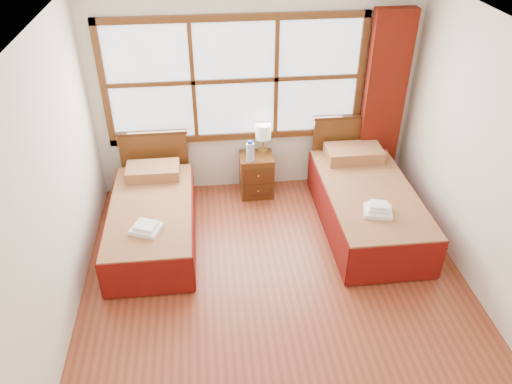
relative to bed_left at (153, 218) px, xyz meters
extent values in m
plane|color=brown|center=(1.30, -1.20, -0.28)|extent=(4.50, 4.50, 0.00)
plane|color=white|center=(1.30, -1.20, 2.32)|extent=(4.50, 4.50, 0.00)
plane|color=silver|center=(1.30, 1.05, 1.02)|extent=(4.00, 0.00, 4.00)
plane|color=silver|center=(-0.70, -1.20, 1.02)|extent=(0.00, 4.50, 4.50)
plane|color=silver|center=(3.30, -1.20, 1.02)|extent=(0.00, 4.50, 4.50)
cube|color=white|center=(1.05, 1.02, 1.22)|extent=(3.00, 0.02, 1.40)
cube|color=#532D12|center=(1.05, 1.00, 0.48)|extent=(3.16, 0.06, 0.08)
cube|color=#532D12|center=(1.05, 1.00, 1.96)|extent=(3.16, 0.06, 0.08)
cube|color=#532D12|center=(-0.49, 1.00, 1.22)|extent=(0.08, 0.06, 1.56)
cube|color=#532D12|center=(2.59, 1.00, 1.22)|extent=(0.08, 0.06, 1.56)
cube|color=#532D12|center=(0.55, 1.00, 1.22)|extent=(0.05, 0.05, 1.40)
cube|color=#532D12|center=(1.55, 1.00, 1.22)|extent=(0.05, 0.05, 1.40)
cube|color=#532D12|center=(1.05, 1.00, 1.22)|extent=(3.00, 0.05, 0.05)
cube|color=#601409|center=(2.90, 0.91, 0.89)|extent=(0.50, 0.16, 2.30)
cube|color=#3E200D|center=(0.00, -0.07, -0.15)|extent=(0.81, 1.62, 0.26)
cube|color=#631D0E|center=(0.00, -0.07, 0.10)|extent=(0.91, 1.80, 0.22)
cube|color=maroon|center=(-0.46, -0.07, -0.03)|extent=(0.03, 1.80, 0.45)
cube|color=maroon|center=(0.46, -0.07, -0.03)|extent=(0.03, 1.80, 0.45)
cube|color=maroon|center=(0.00, -0.97, -0.03)|extent=(0.91, 0.03, 0.45)
cube|color=#631D0E|center=(0.00, 0.58, 0.28)|extent=(0.64, 0.37, 0.14)
cube|color=#532D12|center=(0.00, 0.94, 0.16)|extent=(0.85, 0.06, 0.88)
cube|color=#3E200D|center=(0.00, 0.94, 0.61)|extent=(0.88, 0.08, 0.04)
cube|color=#3E200D|center=(2.51, -0.07, -0.13)|extent=(0.89, 1.79, 0.29)
cube|color=#631D0E|center=(2.51, -0.07, 0.13)|extent=(1.00, 1.98, 0.24)
cube|color=maroon|center=(2.01, -0.07, -0.01)|extent=(0.03, 1.98, 0.50)
cube|color=maroon|center=(3.01, -0.07, -0.01)|extent=(0.03, 1.98, 0.50)
cube|color=maroon|center=(2.51, -1.06, -0.01)|extent=(1.00, 0.03, 0.50)
cube|color=#631D0E|center=(2.51, 0.65, 0.33)|extent=(0.70, 0.41, 0.16)
cube|color=#532D12|center=(2.51, 0.94, 0.21)|extent=(0.93, 0.06, 0.97)
cube|color=#3E200D|center=(2.51, 0.94, 0.70)|extent=(0.97, 0.08, 0.04)
cube|color=#532D12|center=(1.29, 0.80, 0.00)|extent=(0.42, 0.38, 0.56)
cube|color=#3E200D|center=(1.29, 0.60, -0.11)|extent=(0.37, 0.02, 0.17)
cube|color=#3E200D|center=(1.29, 0.60, 0.12)|extent=(0.37, 0.02, 0.17)
sphere|color=#AB763A|center=(1.29, 0.58, -0.11)|extent=(0.03, 0.03, 0.03)
sphere|color=#AB763A|center=(1.29, 0.58, 0.12)|extent=(0.03, 0.03, 0.03)
cube|color=white|center=(-0.01, -0.50, 0.23)|extent=(0.36, 0.34, 0.04)
cube|color=white|center=(-0.01, -0.50, 0.27)|extent=(0.27, 0.25, 0.04)
cube|color=white|center=(2.45, -0.53, 0.28)|extent=(0.35, 0.32, 0.05)
cube|color=white|center=(2.45, -0.53, 0.32)|extent=(0.26, 0.24, 0.04)
cube|color=white|center=(2.45, -0.53, 0.36)|extent=(0.22, 0.20, 0.04)
cylinder|color=gold|center=(1.39, 0.92, 0.30)|extent=(0.12, 0.12, 0.02)
cylinder|color=gold|center=(1.39, 0.92, 0.39)|extent=(0.03, 0.03, 0.16)
cylinder|color=white|center=(1.39, 0.92, 0.57)|extent=(0.20, 0.20, 0.20)
cylinder|color=#ADC5DE|center=(1.19, 0.68, 0.41)|extent=(0.07, 0.07, 0.24)
cylinder|color=blue|center=(1.19, 0.68, 0.55)|extent=(0.04, 0.04, 0.03)
cylinder|color=#ADC5DE|center=(1.21, 0.69, 0.41)|extent=(0.07, 0.07, 0.24)
cylinder|color=blue|center=(1.21, 0.69, 0.54)|extent=(0.03, 0.03, 0.03)
camera|label=1|loc=(0.67, -4.70, 3.42)|focal=35.00mm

